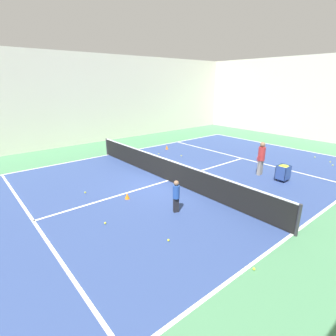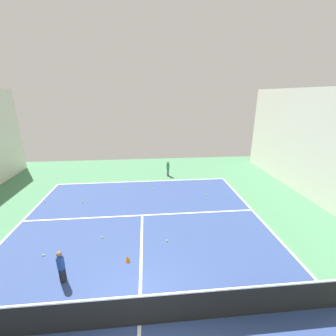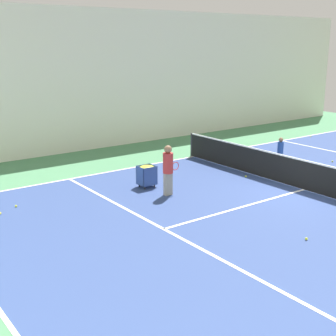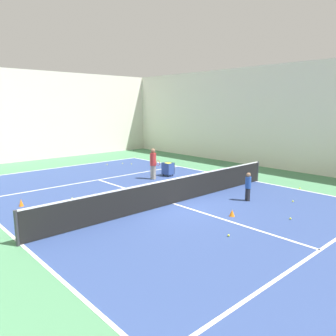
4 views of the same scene
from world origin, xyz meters
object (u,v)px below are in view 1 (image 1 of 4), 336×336
object	(u,v)px
coach_at_net	(261,156)
child_midcourt	(176,194)
ball_cart	(283,170)
training_cone_1	(167,147)
training_cone_0	(127,196)
tennis_net	(168,170)

from	to	relation	value
coach_at_net	child_midcourt	size ratio (longest dim) A/B	1.40
coach_at_net	child_midcourt	world-z (taller)	coach_at_net
ball_cart	training_cone_1	xyz separation A→B (m)	(-8.09, -0.32, -0.39)
training_cone_0	training_cone_1	xyz separation A→B (m)	(-5.16, 6.30, 0.02)
training_cone_0	coach_at_net	bearing A→B (deg)	74.68
training_cone_0	training_cone_1	size ratio (longest dim) A/B	0.84
tennis_net	training_cone_0	world-z (taller)	tennis_net
child_midcourt	training_cone_0	world-z (taller)	child_midcourt
child_midcourt	ball_cart	size ratio (longest dim) A/B	1.54
coach_at_net	child_midcourt	distance (m)	5.80
coach_at_net	child_midcourt	bearing A→B (deg)	1.42
child_midcourt	training_cone_1	world-z (taller)	child_midcourt
tennis_net	coach_at_net	size ratio (longest dim) A/B	7.28
training_cone_0	training_cone_1	distance (m)	8.14
training_cone_1	coach_at_net	bearing A→B (deg)	1.99
coach_at_net	training_cone_1	bearing A→B (deg)	-89.27
tennis_net	child_midcourt	world-z (taller)	child_midcourt
ball_cart	child_midcourt	bearing A→B (deg)	-98.45
ball_cart	training_cone_1	world-z (taller)	ball_cart
ball_cart	training_cone_0	xyz separation A→B (m)	(-2.94, -6.62, -0.42)
coach_at_net	ball_cart	world-z (taller)	coach_at_net
child_midcourt	training_cone_0	size ratio (longest dim) A/B	4.94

